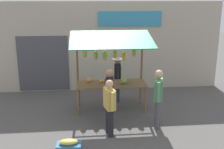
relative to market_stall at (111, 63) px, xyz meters
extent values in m
plane|color=#514F4C|center=(-0.01, 0.05, -1.55)|extent=(40.00, 40.00, 0.00)
cube|color=#B2A893|center=(-0.01, -2.15, 0.15)|extent=(9.00, 0.25, 3.40)
cube|color=teal|center=(-0.92, -2.01, 1.20)|extent=(2.40, 0.06, 0.56)
cube|color=#47474C|center=(2.37, -2.02, -0.45)|extent=(1.90, 0.04, 2.10)
cube|color=brown|center=(-0.01, 0.05, -0.69)|extent=(2.20, 0.90, 0.05)
cylinder|color=brown|center=(1.03, 0.44, -1.13)|extent=(0.06, 0.06, 0.83)
cylinder|color=brown|center=(-1.05, 0.44, -1.13)|extent=(0.06, 0.06, 0.83)
cylinder|color=brown|center=(1.03, -0.34, -1.13)|extent=(0.06, 0.06, 0.83)
cylinder|color=brown|center=(-1.05, -0.34, -1.13)|extent=(0.06, 0.06, 0.83)
cylinder|color=brown|center=(1.05, -0.35, -0.37)|extent=(0.07, 0.07, 2.35)
cylinder|color=brown|center=(-1.07, -0.35, -0.37)|extent=(0.07, 0.07, 2.35)
cylinder|color=brown|center=(-0.01, -0.35, 0.60)|extent=(2.12, 0.06, 0.06)
cube|color=#23724C|center=(-0.01, 0.20, 0.75)|extent=(2.50, 1.46, 0.39)
cylinder|color=brown|center=(-0.79, -0.31, 0.50)|extent=(0.01, 0.01, 0.21)
ellipsoid|color=gold|center=(-0.79, -0.31, 0.25)|extent=(0.22, 0.21, 0.28)
cylinder|color=brown|center=(-0.47, -0.32, 0.45)|extent=(0.01, 0.01, 0.31)
ellipsoid|color=yellow|center=(-0.47, -0.32, 0.13)|extent=(0.16, 0.19, 0.33)
cylinder|color=brown|center=(-0.18, -0.34, 0.48)|extent=(0.01, 0.01, 0.25)
ellipsoid|color=gold|center=(-0.18, -0.34, 0.20)|extent=(0.18, 0.21, 0.30)
cylinder|color=brown|center=(0.16, -0.31, 0.47)|extent=(0.01, 0.01, 0.26)
ellipsoid|color=#B2CC4C|center=(0.16, -0.31, 0.17)|extent=(0.22, 0.25, 0.34)
cylinder|color=brown|center=(0.45, -0.30, 0.47)|extent=(0.01, 0.01, 0.27)
ellipsoid|color=#B2CC4C|center=(0.45, -0.30, 0.19)|extent=(0.22, 0.24, 0.30)
cylinder|color=brown|center=(0.81, -0.36, 0.50)|extent=(0.01, 0.01, 0.21)
ellipsoid|color=#B2CC4C|center=(0.81, -0.36, 0.25)|extent=(0.23, 0.24, 0.30)
sphere|color=#729E4C|center=(-0.41, 0.14, -0.57)|extent=(0.20, 0.20, 0.20)
ellipsoid|color=gold|center=(0.27, -0.09, -0.62)|extent=(0.20, 0.22, 0.10)
ellipsoid|color=orange|center=(0.68, -0.16, -0.60)|extent=(0.25, 0.26, 0.14)
cylinder|color=navy|center=(-0.32, -0.83, -1.17)|extent=(0.14, 0.14, 0.76)
cylinder|color=navy|center=(-0.29, -0.58, -1.17)|extent=(0.14, 0.14, 0.76)
cube|color=black|center=(-0.31, -0.70, -0.51)|extent=(0.26, 0.48, 0.54)
cylinder|color=black|center=(-0.33, -0.99, -0.49)|extent=(0.09, 0.09, 0.50)
cylinder|color=black|center=(-0.28, -0.42, -0.49)|extent=(0.09, 0.09, 0.50)
sphere|color=#8C664C|center=(-0.31, -0.70, -0.11)|extent=(0.21, 0.21, 0.21)
cylinder|color=beige|center=(-0.31, -0.70, -0.05)|extent=(0.40, 0.40, 0.02)
cylinder|color=#232328|center=(0.17, 1.38, -1.14)|extent=(0.14, 0.14, 0.81)
cylinder|color=#232328|center=(0.13, 1.12, -1.14)|extent=(0.14, 0.14, 0.81)
cube|color=black|center=(0.15, 1.25, -0.44)|extent=(0.29, 0.52, 0.58)
cylinder|color=black|center=(0.19, 1.55, -0.42)|extent=(0.09, 0.09, 0.53)
cylinder|color=black|center=(0.11, 0.95, -0.42)|extent=(0.09, 0.09, 0.53)
sphere|color=#8C664C|center=(0.15, 1.25, -0.01)|extent=(0.22, 0.22, 0.22)
cylinder|color=#4C4C51|center=(-1.13, 1.60, -1.14)|extent=(0.14, 0.14, 0.82)
cylinder|color=#4C4C51|center=(-1.19, 1.34, -1.14)|extent=(0.14, 0.14, 0.82)
cube|color=#518C5B|center=(-1.16, 1.47, -0.44)|extent=(0.34, 0.53, 0.58)
cylinder|color=#518C5B|center=(-1.08, 1.77, -0.42)|extent=(0.09, 0.09, 0.53)
cylinder|color=#518C5B|center=(-1.24, 1.18, -0.42)|extent=(0.09, 0.09, 0.53)
sphere|color=tan|center=(-1.16, 1.47, -0.01)|extent=(0.22, 0.22, 0.22)
cylinder|color=#232328|center=(0.18, 1.92, -1.17)|extent=(0.14, 0.14, 0.74)
cylinder|color=#232328|center=(0.23, 1.68, -1.17)|extent=(0.14, 0.14, 0.74)
cube|color=gold|center=(0.20, 1.80, -0.54)|extent=(0.30, 0.48, 0.53)
cylinder|color=gold|center=(0.15, 2.08, -0.52)|extent=(0.09, 0.09, 0.49)
cylinder|color=gold|center=(0.26, 1.52, -0.52)|extent=(0.09, 0.09, 0.49)
sphere|color=tan|center=(0.20, 1.80, -0.14)|extent=(0.20, 0.20, 0.20)
ellipsoid|color=gold|center=(1.22, 2.76, -1.19)|extent=(0.42, 0.25, 0.12)
camera|label=1|loc=(0.81, 8.49, 1.94)|focal=44.69mm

